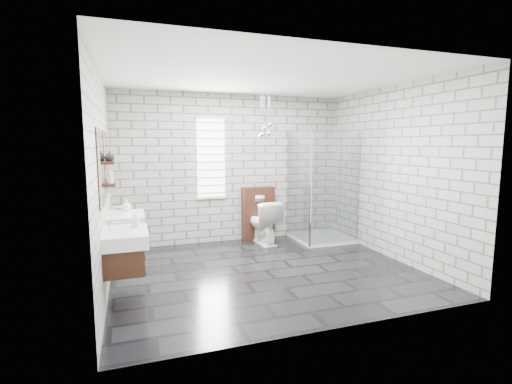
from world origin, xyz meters
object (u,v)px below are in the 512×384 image
vanity_left (122,239)px  cistern_panel (258,213)px  vanity_right (123,221)px  shower_enclosure (320,215)px  toilet (263,222)px

vanity_left → cistern_panel: size_ratio=1.57×
vanity_right → shower_enclosure: 3.48m
vanity_right → toilet: (2.38, 0.91, -0.36)m
vanity_right → shower_enclosure: (3.41, 0.68, -0.25)m
cistern_panel → toilet: (0.00, -0.29, -0.11)m
cistern_panel → shower_enclosure: (1.03, -0.52, 0.00)m
cistern_panel → vanity_right: bearing=-153.3°
vanity_right → cistern_panel: vanity_right is taller
vanity_left → vanity_right: bearing=90.0°
vanity_right → vanity_left: bearing=-90.0°
shower_enclosure → toilet: 1.06m
shower_enclosure → toilet: shower_enclosure is taller
vanity_left → shower_enclosure: 3.83m
vanity_left → cistern_panel: bearing=43.3°
vanity_left → shower_enclosure: shower_enclosure is taller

